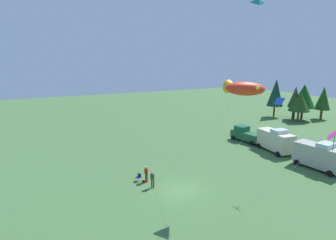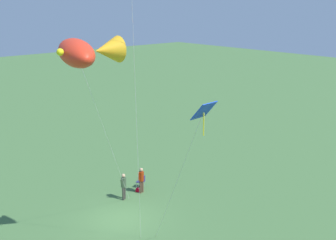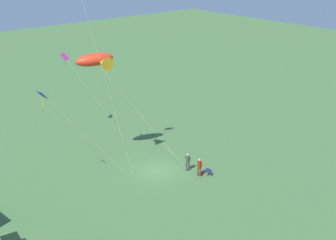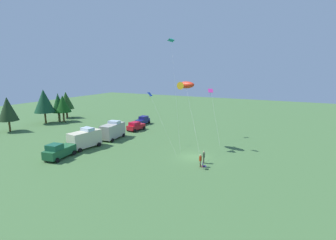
{
  "view_description": "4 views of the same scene",
  "coord_description": "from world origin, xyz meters",
  "px_view_note": "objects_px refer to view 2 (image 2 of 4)",
  "views": [
    {
      "loc": [
        20.58,
        -11.96,
        12.55
      ],
      "look_at": [
        -3.15,
        0.21,
        6.52
      ],
      "focal_mm": 28.0,
      "sensor_mm": 36.0,
      "label": 1
    },
    {
      "loc": [
        14.67,
        20.3,
        12.55
      ],
      "look_at": [
        -1.97,
        1.88,
        6.04
      ],
      "focal_mm": 50.0,
      "sensor_mm": 36.0,
      "label": 2
    },
    {
      "loc": [
        -30.46,
        24.71,
        20.12
      ],
      "look_at": [
        -2.96,
        1.16,
        6.24
      ],
      "focal_mm": 50.0,
      "sensor_mm": 36.0,
      "label": 3
    },
    {
      "loc": [
        -34.96,
        -13.51,
        12.99
      ],
      "look_at": [
        -5.48,
        1.52,
        6.46
      ],
      "focal_mm": 28.0,
      "sensor_mm": 36.0,
      "label": 4
    }
  ],
  "objects_px": {
    "backpack_on_grass": "(138,190)",
    "kite_large_fish": "(84,52)",
    "person_spectator": "(141,178)",
    "kite_diamond_blue": "(201,118)",
    "person_kite_flyer": "(124,184)",
    "folding_chair": "(142,181)"
  },
  "relations": [
    {
      "from": "kite_diamond_blue",
      "to": "person_spectator",
      "type": "bearing_deg",
      "value": -118.88
    },
    {
      "from": "backpack_on_grass",
      "to": "kite_diamond_blue",
      "type": "bearing_deg",
      "value": 61.99
    },
    {
      "from": "person_spectator",
      "to": "backpack_on_grass",
      "type": "bearing_deg",
      "value": -4.52
    },
    {
      "from": "person_kite_flyer",
      "to": "kite_large_fish",
      "type": "relative_size",
      "value": 0.16
    },
    {
      "from": "person_spectator",
      "to": "backpack_on_grass",
      "type": "xyz_separation_m",
      "value": [
        0.05,
        -0.31,
        -0.91
      ]
    },
    {
      "from": "person_spectator",
      "to": "backpack_on_grass",
      "type": "relative_size",
      "value": 5.44
    },
    {
      "from": "folding_chair",
      "to": "kite_large_fish",
      "type": "relative_size",
      "value": 0.07
    },
    {
      "from": "folding_chair",
      "to": "person_spectator",
      "type": "xyz_separation_m",
      "value": [
        0.56,
        0.66,
        0.53
      ]
    },
    {
      "from": "folding_chair",
      "to": "kite_diamond_blue",
      "type": "xyz_separation_m",
      "value": [
        6.81,
        11.99,
        7.89
      ]
    },
    {
      "from": "person_spectator",
      "to": "kite_diamond_blue",
      "type": "relative_size",
      "value": 0.19
    },
    {
      "from": "backpack_on_grass",
      "to": "kite_large_fish",
      "type": "height_order",
      "value": "kite_large_fish"
    },
    {
      "from": "person_spectator",
      "to": "kite_large_fish",
      "type": "height_order",
      "value": "kite_large_fish"
    },
    {
      "from": "folding_chair",
      "to": "kite_diamond_blue",
      "type": "bearing_deg",
      "value": 124.2
    },
    {
      "from": "person_spectator",
      "to": "kite_diamond_blue",
      "type": "height_order",
      "value": "kite_diamond_blue"
    },
    {
      "from": "folding_chair",
      "to": "backpack_on_grass",
      "type": "xyz_separation_m",
      "value": [
        0.61,
        0.35,
        -0.38
      ]
    },
    {
      "from": "folding_chair",
      "to": "kite_large_fish",
      "type": "xyz_separation_m",
      "value": [
        8.01,
        6.3,
        9.86
      ]
    },
    {
      "from": "person_kite_flyer",
      "to": "backpack_on_grass",
      "type": "relative_size",
      "value": 5.44
    },
    {
      "from": "person_kite_flyer",
      "to": "backpack_on_grass",
      "type": "distance_m",
      "value": 1.75
    },
    {
      "from": "person_spectator",
      "to": "backpack_on_grass",
      "type": "distance_m",
      "value": 0.96
    },
    {
      "from": "person_kite_flyer",
      "to": "kite_diamond_blue",
      "type": "relative_size",
      "value": 0.19
    },
    {
      "from": "kite_large_fish",
      "to": "folding_chair",
      "type": "bearing_deg",
      "value": -141.84
    },
    {
      "from": "folding_chair",
      "to": "person_spectator",
      "type": "relative_size",
      "value": 0.47
    }
  ]
}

